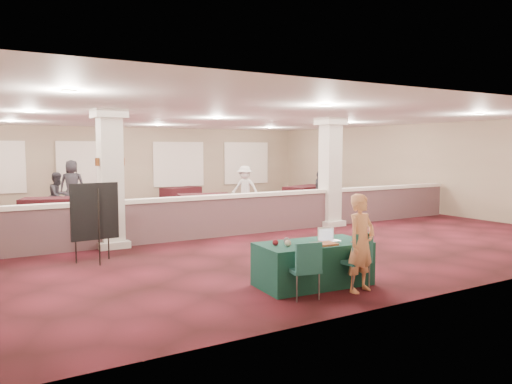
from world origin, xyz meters
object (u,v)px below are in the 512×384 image
conf_chair_side (305,265)px  woman (361,243)px  far_table_back_left (55,211)px  conf_chair_main (357,256)px  far_table_front_right (306,196)px  easel_board (95,212)px  far_table_front_center (205,204)px  far_table_back_right (308,195)px  attendee_c (319,191)px  near_table (313,264)px  far_table_back_center (181,195)px  attendee_b (245,188)px  attendee_a (58,196)px  attendee_d (72,185)px

conf_chair_side → woman: (1.02, -0.12, 0.26)m
conf_chair_side → far_table_back_left: size_ratio=0.46×
conf_chair_main → far_table_front_right: conf_chair_main is taller
easel_board → far_table_front_center: size_ratio=0.90×
conf_chair_main → easel_board: easel_board is taller
easel_board → far_table_front_right: size_ratio=0.82×
far_table_back_right → attendee_c: attendee_c is taller
near_table → far_table_back_center: (2.93, 13.00, -0.03)m
easel_board → woman: easel_board is taller
near_table → conf_chair_side: size_ratio=2.11×
woman → attendee_b: attendee_b is taller
far_table_front_right → far_table_back_right: (0.50, 0.52, -0.04)m
conf_chair_side → far_table_back_right: size_ratio=0.49×
woman → far_table_back_left: 10.84m
attendee_c → far_table_front_center: bearing=128.0°
far_table_back_left → attendee_a: 0.92m
far_table_front_center → far_table_back_right: (5.16, 0.91, 0.00)m
far_table_front_center → attendee_b: 1.92m
far_table_front_center → far_table_back_right: bearing=10.0°
far_table_back_center → far_table_back_right: (4.46, -2.98, 0.03)m
woman → attendee_d: size_ratio=0.85×
far_table_back_right → attendee_a: bearing=177.2°
near_table → far_table_back_left: 10.04m
easel_board → attendee_c: 10.19m
conf_chair_side → attendee_c: bearing=62.5°
conf_chair_main → far_table_front_center: size_ratio=0.53×
attendee_a → far_table_back_right: bearing=-40.5°
conf_chair_side → attendee_c: size_ratio=0.60×
easel_board → far_table_back_center: (5.71, 9.47, -0.69)m
far_table_back_left → attendee_c: bearing=-10.7°
far_table_back_left → attendee_b: 6.67m
near_table → far_table_front_right: 11.73m
near_table → easel_board: easel_board is taller
conf_chair_side → far_table_front_right: (7.48, 10.08, -0.13)m
attendee_c → far_table_back_left: bearing=132.2°
conf_chair_side → far_table_back_left: 10.48m
woman → far_table_back_center: size_ratio=0.96×
far_table_front_center → attendee_a: (-4.58, 1.40, 0.40)m
conf_chair_main → woman: (-0.01, -0.11, 0.23)m
conf_chair_side → far_table_back_left: bearing=112.6°
far_table_front_center → attendee_b: (1.82, 0.40, 0.47)m
near_table → attendee_a: bearing=106.9°
attendee_b → attendee_d: bearing=-163.5°
near_table → conf_chair_side: 0.84m
easel_board → attendee_d: 9.81m
near_table → woman: 0.93m
far_table_front_center → attendee_c: (4.15, -1.10, 0.38)m
far_table_back_left → conf_chair_main: bearing=-73.6°
woman → attendee_d: (-1.84, 13.94, 0.15)m
near_table → attendee_d: size_ratio=1.01×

